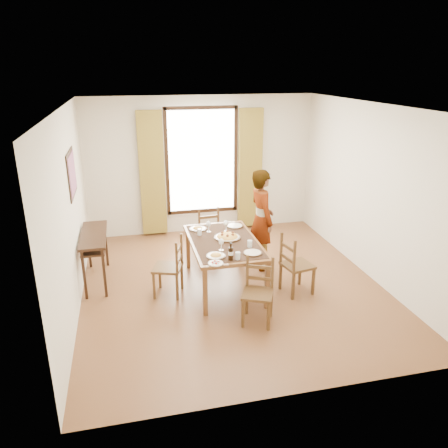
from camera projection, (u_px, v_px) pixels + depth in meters
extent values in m
plane|color=#59341B|center=(231.00, 284.00, 6.81)|extent=(5.00, 5.00, 0.00)
cube|color=beige|center=(201.00, 166.00, 8.64)|extent=(4.50, 0.10, 2.70)
cube|color=beige|center=(297.00, 278.00, 4.06)|extent=(4.50, 0.10, 2.70)
cube|color=beige|center=(70.00, 213.00, 5.87)|extent=(0.10, 5.00, 2.70)
cube|color=beige|center=(371.00, 192.00, 6.83)|extent=(0.10, 5.00, 2.70)
cube|color=white|center=(233.00, 105.00, 5.88)|extent=(4.50, 5.00, 0.04)
cube|color=white|center=(202.00, 161.00, 8.58)|extent=(1.30, 0.04, 2.00)
cube|color=olive|center=(152.00, 174.00, 8.38)|extent=(0.48, 0.10, 2.40)
cube|color=olive|center=(250.00, 169.00, 8.80)|extent=(0.48, 0.10, 2.40)
cube|color=black|center=(72.00, 174.00, 6.29)|extent=(0.02, 0.86, 0.66)
cube|color=#DB4B29|center=(72.00, 174.00, 6.29)|extent=(0.01, 0.76, 0.56)
cube|color=#321C10|center=(93.00, 235.00, 6.66)|extent=(0.38, 1.20, 0.04)
cube|color=#321C10|center=(94.00, 242.00, 6.71)|extent=(0.34, 1.10, 0.03)
cube|color=#321C10|center=(84.00, 275.00, 6.27)|extent=(0.04, 0.04, 0.76)
cube|color=#321C10|center=(89.00, 246.00, 7.27)|extent=(0.04, 0.04, 0.76)
cube|color=#321C10|center=(104.00, 273.00, 6.33)|extent=(0.04, 0.04, 0.76)
cube|color=#321C10|center=(106.00, 245.00, 7.33)|extent=(0.04, 0.04, 0.76)
cube|color=brown|center=(224.00, 242.00, 6.52)|extent=(1.00, 1.65, 0.05)
cube|color=black|center=(224.00, 241.00, 6.51)|extent=(0.92, 1.52, 0.01)
cube|color=brown|center=(205.00, 292.00, 5.86)|extent=(0.06, 0.06, 0.70)
cube|color=brown|center=(188.00, 248.00, 7.26)|extent=(0.06, 0.06, 0.70)
cube|color=brown|center=(267.00, 285.00, 6.04)|extent=(0.06, 0.06, 0.70)
cube|color=brown|center=(239.00, 244.00, 7.45)|extent=(0.06, 0.06, 0.70)
cube|color=brown|center=(168.00, 268.00, 6.39)|extent=(0.51, 0.51, 0.04)
cube|color=brown|center=(160.00, 275.00, 6.64)|extent=(0.04, 0.04, 0.43)
cube|color=brown|center=(182.00, 276.00, 6.61)|extent=(0.04, 0.04, 0.43)
cube|color=brown|center=(154.00, 286.00, 6.32)|extent=(0.04, 0.04, 0.43)
cube|color=brown|center=(177.00, 287.00, 6.29)|extent=(0.04, 0.04, 0.43)
cube|color=brown|center=(181.00, 249.00, 6.45)|extent=(0.03, 0.03, 0.48)
cube|color=brown|center=(177.00, 258.00, 6.13)|extent=(0.03, 0.03, 0.48)
cube|color=brown|center=(179.00, 259.00, 6.32)|extent=(0.14, 0.33, 0.05)
cube|color=brown|center=(179.00, 249.00, 6.26)|extent=(0.14, 0.33, 0.05)
cube|color=brown|center=(206.00, 231.00, 7.82)|extent=(0.44, 0.44, 0.04)
cube|color=brown|center=(212.00, 237.00, 8.10)|extent=(0.04, 0.04, 0.43)
cube|color=brown|center=(218.00, 244.00, 7.80)|extent=(0.04, 0.04, 0.43)
cube|color=brown|center=(194.00, 239.00, 8.00)|extent=(0.04, 0.04, 0.43)
cube|color=brown|center=(200.00, 246.00, 7.69)|extent=(0.04, 0.04, 0.43)
cube|color=brown|center=(218.00, 220.00, 7.63)|extent=(0.03, 0.03, 0.48)
cube|color=brown|center=(199.00, 222.00, 7.53)|extent=(0.03, 0.03, 0.48)
cube|color=brown|center=(209.00, 226.00, 7.61)|extent=(0.35, 0.06, 0.05)
cube|color=brown|center=(209.00, 217.00, 7.55)|extent=(0.35, 0.06, 0.05)
cube|color=brown|center=(258.00, 294.00, 5.68)|extent=(0.51, 0.51, 0.04)
cube|color=brown|center=(243.00, 313.00, 5.63)|extent=(0.04, 0.04, 0.41)
cube|color=brown|center=(247.00, 300.00, 5.94)|extent=(0.04, 0.04, 0.41)
cube|color=brown|center=(268.00, 316.00, 5.57)|extent=(0.04, 0.04, 0.41)
cube|color=brown|center=(271.00, 303.00, 5.88)|extent=(0.04, 0.04, 0.41)
cube|color=brown|center=(247.00, 271.00, 5.80)|extent=(0.03, 0.03, 0.46)
cube|color=brown|center=(272.00, 273.00, 5.73)|extent=(0.03, 0.03, 0.46)
cube|color=brown|center=(260.00, 278.00, 5.80)|extent=(0.31, 0.16, 0.05)
cube|color=brown|center=(260.00, 267.00, 5.74)|extent=(0.31, 0.16, 0.05)
cube|color=brown|center=(297.00, 265.00, 6.45)|extent=(0.48, 0.48, 0.04)
cube|color=brown|center=(313.00, 281.00, 6.44)|extent=(0.04, 0.04, 0.44)
cube|color=brown|center=(293.00, 286.00, 6.30)|extent=(0.04, 0.04, 0.44)
cube|color=brown|center=(300.00, 272.00, 6.74)|extent=(0.04, 0.04, 0.44)
cube|color=brown|center=(280.00, 276.00, 6.60)|extent=(0.04, 0.04, 0.44)
cube|color=brown|center=(294.00, 257.00, 6.14)|extent=(0.04, 0.04, 0.49)
cube|color=brown|center=(281.00, 248.00, 6.44)|extent=(0.04, 0.04, 0.49)
cube|color=brown|center=(287.00, 258.00, 6.32)|extent=(0.10, 0.35, 0.05)
cube|color=brown|center=(288.00, 247.00, 6.26)|extent=(0.10, 0.35, 0.05)
imported|color=gray|center=(261.00, 220.00, 7.14)|extent=(0.68, 0.51, 1.68)
cylinder|color=silver|center=(250.00, 244.00, 6.27)|extent=(0.07, 0.07, 0.10)
cylinder|color=silver|center=(200.00, 232.00, 6.71)|extent=(0.07, 0.07, 0.10)
cylinder|color=silver|center=(238.00, 256.00, 5.87)|extent=(0.07, 0.07, 0.10)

